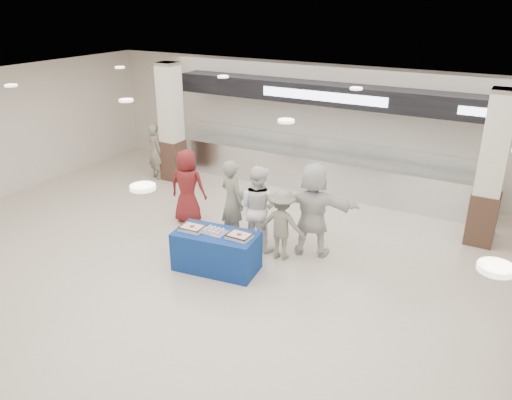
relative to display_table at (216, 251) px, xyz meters
The scene contains 15 objects.
ground 0.72m from the display_table, 73.71° to the right, with size 14.00×14.00×0.00m, color beige.
serving_line 4.87m from the display_table, 87.90° to the left, with size 8.70×0.85×2.80m.
column_left 5.39m from the display_table, 136.68° to the left, with size 0.55×0.55×3.20m.
column_right 5.64m from the display_table, 40.85° to the left, with size 0.55×0.55×3.20m.
display_table is the anchor object (origin of this frame).
sheet_cake_left 0.63m from the display_table, 167.45° to the right, with size 0.45×0.36×0.09m.
sheet_cake_right 0.64m from the display_table, ahead, with size 0.43×0.34×0.09m.
cupcake_tray 0.41m from the display_table, behind, with size 0.46×0.34×0.07m.
civilian_maroon 2.36m from the display_table, 139.49° to the left, with size 0.83×0.54×1.70m, color maroon.
soldier_a 1.32m from the display_table, 107.39° to the left, with size 0.65×0.42×1.77m, color slate.
chef_tall 1.30m from the display_table, 79.06° to the left, with size 0.85×0.66×1.75m, color white.
chef_short 1.31m from the display_table, 80.19° to the left, with size 0.98×0.41×1.67m, color white.
soldier_b 1.36m from the display_table, 49.01° to the left, with size 0.93×0.54×1.44m, color slate.
civilian_white 2.03m from the display_table, 48.02° to the left, with size 1.77×0.56×1.91m, color silver.
soldier_bg 5.49m from the display_table, 141.50° to the left, with size 0.57×0.37×1.56m, color slate.
Camera 1 is at (4.53, -6.23, 4.82)m, focal length 35.00 mm.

